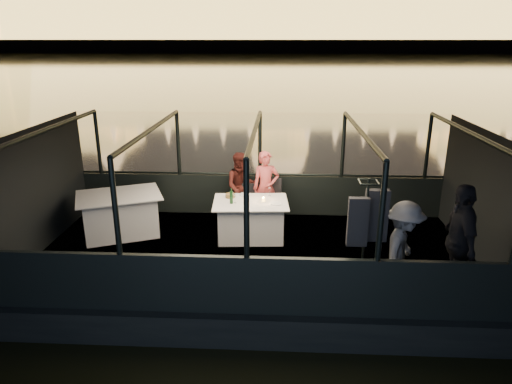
# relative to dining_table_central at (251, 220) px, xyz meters

# --- Properties ---
(river_water) EXTENTS (500.00, 500.00, 0.00)m
(river_water) POSITION_rel_dining_table_central_xyz_m (0.12, 79.36, -0.89)
(river_water) COLOR black
(river_water) RESTS_ON ground
(boat_hull) EXTENTS (8.60, 4.40, 1.00)m
(boat_hull) POSITION_rel_dining_table_central_xyz_m (0.12, -0.64, -0.89)
(boat_hull) COLOR black
(boat_hull) RESTS_ON river_water
(boat_deck) EXTENTS (8.00, 4.00, 0.04)m
(boat_deck) POSITION_rel_dining_table_central_xyz_m (0.12, -0.64, -0.41)
(boat_deck) COLOR black
(boat_deck) RESTS_ON boat_hull
(gunwale_port) EXTENTS (8.00, 0.08, 0.90)m
(gunwale_port) POSITION_rel_dining_table_central_xyz_m (0.12, 1.36, 0.06)
(gunwale_port) COLOR black
(gunwale_port) RESTS_ON boat_deck
(gunwale_starboard) EXTENTS (8.00, 0.08, 0.90)m
(gunwale_starboard) POSITION_rel_dining_table_central_xyz_m (0.12, -2.64, 0.06)
(gunwale_starboard) COLOR black
(gunwale_starboard) RESTS_ON boat_deck
(cabin_glass_port) EXTENTS (8.00, 0.02, 1.40)m
(cabin_glass_port) POSITION_rel_dining_table_central_xyz_m (0.12, 1.36, 1.21)
(cabin_glass_port) COLOR #99B2B2
(cabin_glass_port) RESTS_ON gunwale_port
(cabin_glass_starboard) EXTENTS (8.00, 0.02, 1.40)m
(cabin_glass_starboard) POSITION_rel_dining_table_central_xyz_m (0.12, -2.64, 1.21)
(cabin_glass_starboard) COLOR #99B2B2
(cabin_glass_starboard) RESTS_ON gunwale_starboard
(cabin_roof_glass) EXTENTS (8.00, 4.00, 0.02)m
(cabin_roof_glass) POSITION_rel_dining_table_central_xyz_m (0.12, -0.64, 1.91)
(cabin_roof_glass) COLOR #99B2B2
(cabin_roof_glass) RESTS_ON boat_deck
(end_wall_fore) EXTENTS (0.02, 4.00, 2.30)m
(end_wall_fore) POSITION_rel_dining_table_central_xyz_m (-3.88, -0.64, 0.76)
(end_wall_fore) COLOR black
(end_wall_fore) RESTS_ON boat_deck
(end_wall_aft) EXTENTS (0.02, 4.00, 2.30)m
(end_wall_aft) POSITION_rel_dining_table_central_xyz_m (4.12, -0.64, 0.76)
(end_wall_aft) COLOR black
(end_wall_aft) RESTS_ON boat_deck
(canopy_ribs) EXTENTS (8.00, 4.00, 2.30)m
(canopy_ribs) POSITION_rel_dining_table_central_xyz_m (0.12, -0.64, 0.76)
(canopy_ribs) COLOR black
(canopy_ribs) RESTS_ON boat_deck
(embankment) EXTENTS (400.00, 140.00, 6.00)m
(embankment) POSITION_rel_dining_table_central_xyz_m (0.12, 209.36, 0.11)
(embankment) COLOR #423D33
(embankment) RESTS_ON ground
(dining_table_central) EXTENTS (1.52, 1.15, 0.77)m
(dining_table_central) POSITION_rel_dining_table_central_xyz_m (0.00, 0.00, 0.00)
(dining_table_central) COLOR silver
(dining_table_central) RESTS_ON boat_deck
(dining_table_aft) EXTENTS (1.93, 1.70, 0.85)m
(dining_table_aft) POSITION_rel_dining_table_central_xyz_m (-2.63, 0.03, 0.00)
(dining_table_aft) COLOR silver
(dining_table_aft) RESTS_ON boat_deck
(chair_port_left) EXTENTS (0.42, 0.42, 0.82)m
(chair_port_left) POSITION_rel_dining_table_central_xyz_m (-0.11, 0.80, 0.06)
(chair_port_left) COLOR black
(chair_port_left) RESTS_ON boat_deck
(chair_port_right) EXTENTS (0.57, 0.57, 0.97)m
(chair_port_right) POSITION_rel_dining_table_central_xyz_m (0.39, 0.74, 0.06)
(chair_port_right) COLOR black
(chair_port_right) RESTS_ON boat_deck
(coat_stand) EXTENTS (0.64, 0.58, 1.91)m
(coat_stand) POSITION_rel_dining_table_central_xyz_m (1.83, -2.09, 0.51)
(coat_stand) COLOR black
(coat_stand) RESTS_ON boat_deck
(person_woman_coral) EXTENTS (0.63, 0.49, 1.57)m
(person_woman_coral) POSITION_rel_dining_table_central_xyz_m (0.27, 0.86, 0.36)
(person_woman_coral) COLOR #CC4C4A
(person_woman_coral) RESTS_ON boat_deck
(person_man_maroon) EXTENTS (0.81, 0.67, 1.50)m
(person_man_maroon) POSITION_rel_dining_table_central_xyz_m (-0.26, 0.98, 0.36)
(person_man_maroon) COLOR #391310
(person_man_maroon) RESTS_ON boat_deck
(passenger_stripe) EXTENTS (0.92, 1.15, 1.56)m
(passenger_stripe) POSITION_rel_dining_table_central_xyz_m (2.41, -2.08, 0.47)
(passenger_stripe) COLOR silver
(passenger_stripe) RESTS_ON boat_deck
(passenger_dark) EXTENTS (0.48, 1.08, 1.82)m
(passenger_dark) POSITION_rel_dining_table_central_xyz_m (3.25, -1.99, 0.47)
(passenger_dark) COLOR black
(passenger_dark) RESTS_ON boat_deck
(wine_bottle) EXTENTS (0.08, 0.08, 0.30)m
(wine_bottle) POSITION_rel_dining_table_central_xyz_m (-0.36, -0.12, 0.53)
(wine_bottle) COLOR #133416
(wine_bottle) RESTS_ON dining_table_central
(bread_basket) EXTENTS (0.22, 0.22, 0.08)m
(bread_basket) POSITION_rel_dining_table_central_xyz_m (-0.43, 0.23, 0.42)
(bread_basket) COLOR brown
(bread_basket) RESTS_ON dining_table_central
(amber_candle) EXTENTS (0.07, 0.07, 0.08)m
(amber_candle) POSITION_rel_dining_table_central_xyz_m (0.25, 0.04, 0.42)
(amber_candle) COLOR #FFB43F
(amber_candle) RESTS_ON dining_table_central
(plate_near) EXTENTS (0.27, 0.27, 0.01)m
(plate_near) POSITION_rel_dining_table_central_xyz_m (0.49, -0.09, 0.39)
(plate_near) COLOR white
(plate_near) RESTS_ON dining_table_central
(plate_far) EXTENTS (0.33, 0.33, 0.02)m
(plate_far) POSITION_rel_dining_table_central_xyz_m (-0.13, 0.40, 0.39)
(plate_far) COLOR silver
(plate_far) RESTS_ON dining_table_central
(wine_glass_white) EXTENTS (0.07, 0.07, 0.17)m
(wine_glass_white) POSITION_rel_dining_table_central_xyz_m (-0.30, -0.08, 0.48)
(wine_glass_white) COLOR white
(wine_glass_white) RESTS_ON dining_table_central
(wine_glass_red) EXTENTS (0.06, 0.06, 0.17)m
(wine_glass_red) POSITION_rel_dining_table_central_xyz_m (0.36, 0.37, 0.48)
(wine_glass_red) COLOR white
(wine_glass_red) RESTS_ON dining_table_central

